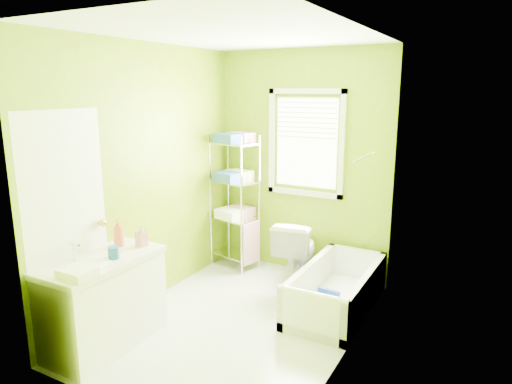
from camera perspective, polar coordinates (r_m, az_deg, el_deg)
The scene contains 9 objects.
ground at distance 4.52m, azimuth -2.07°, elevation -15.73°, with size 2.90×2.90×0.00m, color silver.
room_envelope at distance 4.02m, azimuth -2.25°, elevation 4.06°, with size 2.14×2.94×2.62m.
window at distance 5.25m, azimuth 6.26°, elevation 6.78°, with size 0.92×0.05×1.22m.
door at distance 4.07m, azimuth -22.38°, elevation -4.68°, with size 0.09×0.80×2.00m.
right_wall_decor at distance 3.63m, azimuth 11.80°, elevation -0.78°, with size 0.04×1.48×1.17m.
bathtub at distance 4.72m, azimuth 9.91°, elevation -12.66°, with size 0.65×1.40×0.45m.
toilet at distance 5.19m, azimuth 5.06°, elevation -7.34°, with size 0.42×0.73×0.75m, color white.
vanity at distance 4.16m, azimuth -18.50°, elevation -12.58°, with size 0.54×1.04×1.03m.
wire_shelf_unit at distance 5.50m, azimuth -2.59°, elevation 0.70°, with size 0.61×0.50×1.65m.
Camera 1 is at (2.04, -3.41, 2.15)m, focal length 32.00 mm.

